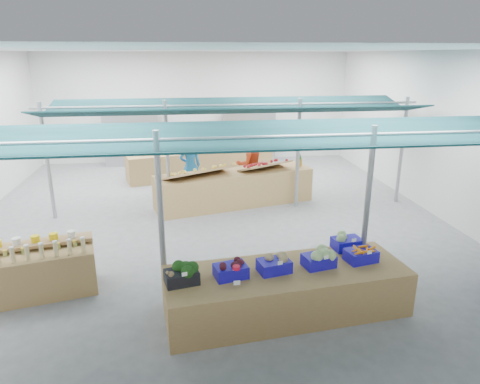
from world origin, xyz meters
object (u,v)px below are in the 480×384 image
at_px(veg_counter, 286,291).
at_px(vendor_right, 249,164).
at_px(bottle_shelf, 42,270).
at_px(fruit_counter, 234,188).
at_px(vendor_left, 190,166).

height_order(veg_counter, vendor_right, vendor_right).
relative_size(bottle_shelf, vendor_right, 1.09).
bearing_deg(bottle_shelf, veg_counter, -28.28).
relative_size(veg_counter, vendor_right, 2.22).
relative_size(fruit_counter, vendor_left, 2.50).
distance_m(vendor_left, vendor_right, 1.80).
bearing_deg(vendor_left, vendor_right, 165.95).
bearing_deg(bottle_shelf, fruit_counter, 34.29).
bearing_deg(vendor_right, bottle_shelf, 35.32).
distance_m(bottle_shelf, vendor_left, 6.04).
height_order(vendor_left, vendor_right, same).
distance_m(veg_counter, fruit_counter, 5.42).
bearing_deg(fruit_counter, vendor_right, 47.34).
bearing_deg(veg_counter, fruit_counter, 85.74).
bearing_deg(bottle_shelf, vendor_right, 36.86).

